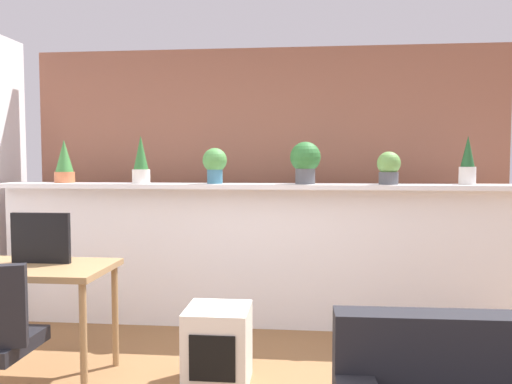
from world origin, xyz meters
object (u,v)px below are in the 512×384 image
(potted_plant_3, at_px, (305,160))
(desk, at_px, (26,278))
(potted_plant_0, at_px, (64,162))
(potted_plant_1, at_px, (141,162))
(tv_monitor, at_px, (41,238))
(potted_plant_4, at_px, (389,167))
(potted_plant_2, at_px, (215,163))
(side_cube_shelf, at_px, (218,346))
(potted_plant_5, at_px, (468,162))

(potted_plant_3, distance_m, desk, 2.27)
(potted_plant_0, bearing_deg, potted_plant_3, -1.44)
(potted_plant_1, xyz_separation_m, tv_monitor, (-0.35, -1.02, -0.51))
(potted_plant_4, bearing_deg, potted_plant_1, -179.50)
(potted_plant_2, distance_m, desk, 1.71)
(side_cube_shelf, bearing_deg, potted_plant_1, 128.03)
(potted_plant_4, height_order, tv_monitor, potted_plant_4)
(potted_plant_0, distance_m, potted_plant_2, 1.36)
(potted_plant_2, height_order, potted_plant_3, potted_plant_3)
(potted_plant_0, relative_size, potted_plant_2, 1.26)
(potted_plant_2, distance_m, potted_plant_5, 2.07)
(potted_plant_3, distance_m, side_cube_shelf, 1.71)
(potted_plant_4, xyz_separation_m, potted_plant_5, (0.63, 0.03, 0.04))
(potted_plant_3, height_order, potted_plant_5, potted_plant_5)
(tv_monitor, bearing_deg, potted_plant_5, 19.40)
(potted_plant_1, bearing_deg, potted_plant_0, 174.36)
(potted_plant_1, relative_size, side_cube_shelf, 0.82)
(tv_monitor, xyz_separation_m, side_cube_shelf, (1.20, -0.06, -0.67))
(potted_plant_5, xyz_separation_m, tv_monitor, (-3.06, -1.08, -0.50))
(potted_plant_1, height_order, potted_plant_3, potted_plant_1)
(tv_monitor, bearing_deg, potted_plant_4, 23.28)
(desk, distance_m, tv_monitor, 0.27)
(potted_plant_4, bearing_deg, potted_plant_3, -179.96)
(potted_plant_2, bearing_deg, tv_monitor, -133.38)
(potted_plant_2, bearing_deg, potted_plant_4, 0.10)
(potted_plant_0, distance_m, side_cube_shelf, 2.27)
(potted_plant_2, bearing_deg, potted_plant_0, 177.66)
(potted_plant_2, bearing_deg, side_cube_shelf, -79.02)
(desk, bearing_deg, potted_plant_5, 20.31)
(potted_plant_0, height_order, potted_plant_1, potted_plant_1)
(potted_plant_1, bearing_deg, tv_monitor, -108.70)
(desk, distance_m, side_cube_shelf, 1.33)
(potted_plant_5, bearing_deg, side_cube_shelf, -148.52)
(potted_plant_0, height_order, potted_plant_3, potted_plant_0)
(potted_plant_1, distance_m, potted_plant_2, 0.64)
(potted_plant_0, height_order, side_cube_shelf, potted_plant_0)
(potted_plant_0, relative_size, desk, 0.35)
(potted_plant_1, xyz_separation_m, side_cube_shelf, (0.85, -1.09, -1.17))
(potted_plant_2, xyz_separation_m, potted_plant_3, (0.76, 0.00, 0.02))
(potted_plant_3, height_order, desk, potted_plant_3)
(potted_plant_1, xyz_separation_m, desk, (-0.41, -1.10, -0.76))
(potted_plant_0, bearing_deg, tv_monitor, -71.22)
(potted_plant_2, relative_size, potted_plant_5, 0.76)
(potted_plant_0, bearing_deg, potted_plant_4, -1.08)
(potted_plant_3, relative_size, desk, 0.32)
(potted_plant_2, distance_m, potted_plant_4, 1.44)
(potted_plant_1, distance_m, potted_plant_5, 2.71)
(potted_plant_1, xyz_separation_m, potted_plant_5, (2.71, 0.05, -0.01))
(potted_plant_4, bearing_deg, potted_plant_0, 178.92)
(potted_plant_0, bearing_deg, desk, -75.42)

